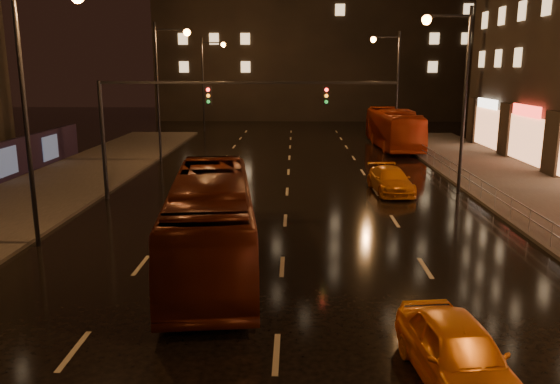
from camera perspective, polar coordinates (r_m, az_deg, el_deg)
name	(u,v)px	position (r m, az deg, el deg)	size (l,w,h in m)	color
ground	(287,200)	(28.91, 0.69, -0.82)	(140.00, 140.00, 0.00)	black
traffic_signal	(188,110)	(28.70, -9.55, 8.48)	(15.31, 0.32, 6.20)	black
railing_right	(496,193)	(28.49, 21.61, -0.09)	(0.05, 56.00, 1.00)	#99999E
bus_red	(211,221)	(19.21, -7.21, -2.99)	(2.71, 11.56, 3.22)	#4D190B
bus_curb	(393,129)	(48.81, 11.76, 6.50)	(2.83, 12.11, 3.37)	#A63110
taxi_near	(458,354)	(12.95, 18.13, -15.76)	(1.77, 4.39, 1.50)	orange
taxi_far	(390,180)	(31.17, 11.46, 1.22)	(1.94, 4.76, 1.38)	orange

